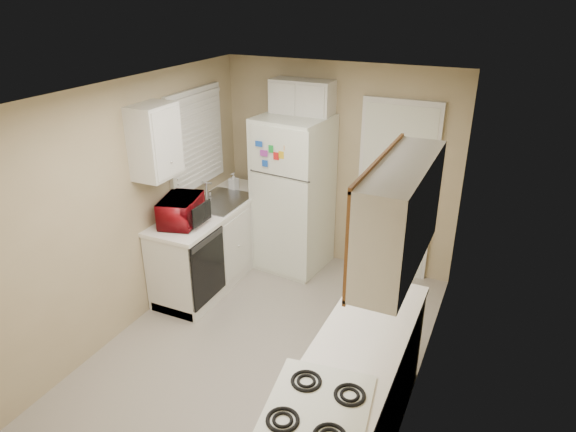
% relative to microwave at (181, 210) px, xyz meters
% --- Properties ---
extents(floor, '(3.80, 3.80, 0.00)m').
position_rel_microwave_xyz_m(floor, '(1.15, -0.39, -1.05)').
color(floor, '#B9AFA2').
rests_on(floor, ground).
extents(ceiling, '(3.80, 3.80, 0.00)m').
position_rel_microwave_xyz_m(ceiling, '(1.15, -0.39, 1.35)').
color(ceiling, white).
rests_on(ceiling, floor).
extents(wall_left, '(3.80, 3.80, 0.00)m').
position_rel_microwave_xyz_m(wall_left, '(-0.25, -0.39, 0.15)').
color(wall_left, tan).
rests_on(wall_left, floor).
extents(wall_right, '(3.80, 3.80, 0.00)m').
position_rel_microwave_xyz_m(wall_right, '(2.55, -0.39, 0.15)').
color(wall_right, tan).
rests_on(wall_right, floor).
extents(wall_back, '(2.80, 2.80, 0.00)m').
position_rel_microwave_xyz_m(wall_back, '(1.15, 1.51, 0.15)').
color(wall_back, tan).
rests_on(wall_back, floor).
extents(wall_front, '(2.80, 2.80, 0.00)m').
position_rel_microwave_xyz_m(wall_front, '(1.15, -2.29, 0.15)').
color(wall_front, tan).
rests_on(wall_front, floor).
extents(left_counter, '(0.60, 1.80, 0.90)m').
position_rel_microwave_xyz_m(left_counter, '(0.05, 0.51, -0.60)').
color(left_counter, silver).
rests_on(left_counter, floor).
extents(dishwasher, '(0.03, 0.58, 0.72)m').
position_rel_microwave_xyz_m(dishwasher, '(0.34, -0.09, -0.56)').
color(dishwasher, black).
rests_on(dishwasher, floor).
extents(sink, '(0.54, 0.74, 0.16)m').
position_rel_microwave_xyz_m(sink, '(0.05, 0.66, -0.19)').
color(sink, gray).
rests_on(sink, left_counter).
extents(microwave, '(0.56, 0.41, 0.34)m').
position_rel_microwave_xyz_m(microwave, '(0.00, 0.00, 0.00)').
color(microwave, maroon).
rests_on(microwave, left_counter).
extents(soap_bottle, '(0.11, 0.11, 0.21)m').
position_rel_microwave_xyz_m(soap_bottle, '(0.00, 1.06, -0.05)').
color(soap_bottle, white).
rests_on(soap_bottle, left_counter).
extents(window_blinds, '(0.10, 0.98, 1.08)m').
position_rel_microwave_xyz_m(window_blinds, '(-0.21, 0.66, 0.55)').
color(window_blinds, silver).
rests_on(window_blinds, wall_left).
extents(upper_cabinet_left, '(0.30, 0.45, 0.70)m').
position_rel_microwave_xyz_m(upper_cabinet_left, '(-0.10, -0.17, 0.75)').
color(upper_cabinet_left, silver).
rests_on(upper_cabinet_left, wall_left).
extents(refrigerator, '(0.83, 0.81, 1.83)m').
position_rel_microwave_xyz_m(refrigerator, '(0.73, 1.18, -0.14)').
color(refrigerator, silver).
rests_on(refrigerator, floor).
extents(cabinet_over_fridge, '(0.70, 0.30, 0.40)m').
position_rel_microwave_xyz_m(cabinet_over_fridge, '(0.75, 1.36, 0.95)').
color(cabinet_over_fridge, silver).
rests_on(cabinet_over_fridge, wall_back).
extents(interior_door, '(0.86, 0.06, 2.08)m').
position_rel_microwave_xyz_m(interior_door, '(1.85, 1.47, -0.03)').
color(interior_door, silver).
rests_on(interior_door, floor).
extents(right_counter, '(0.60, 2.00, 0.90)m').
position_rel_microwave_xyz_m(right_counter, '(2.25, -1.19, -0.60)').
color(right_counter, silver).
rests_on(right_counter, floor).
extents(upper_cabinet_right, '(0.30, 1.20, 0.70)m').
position_rel_microwave_xyz_m(upper_cabinet_right, '(2.40, -0.89, 0.75)').
color(upper_cabinet_right, silver).
rests_on(upper_cabinet_right, wall_right).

